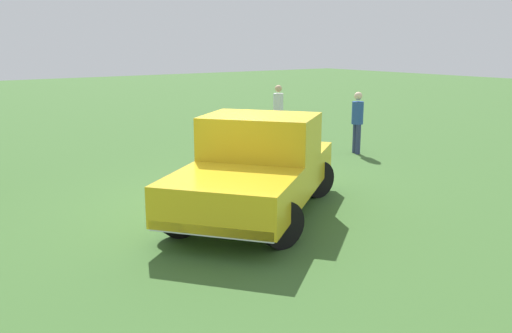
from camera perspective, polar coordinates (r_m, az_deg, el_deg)
ground_plane at (r=10.89m, az=-2.14°, el=-3.77°), size 80.00×80.00×0.00m
pickup_truck at (r=10.06m, az=0.20°, el=0.27°), size 4.90×4.40×1.79m
person_bystander at (r=18.05m, az=2.30°, el=5.98°), size 0.45×0.45×1.73m
person_visitor at (r=15.80m, az=10.37°, el=4.83°), size 0.41×0.41×1.73m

